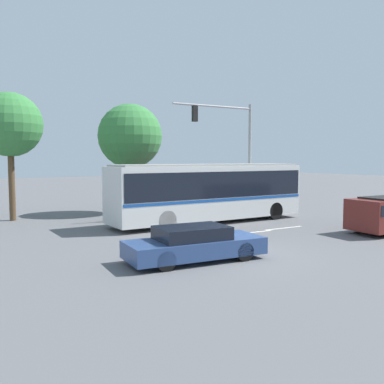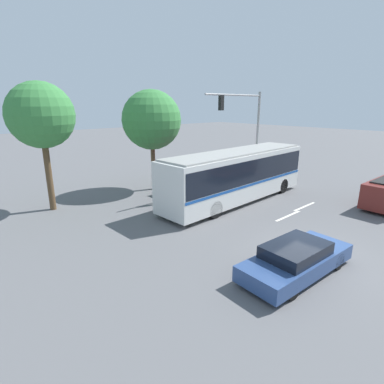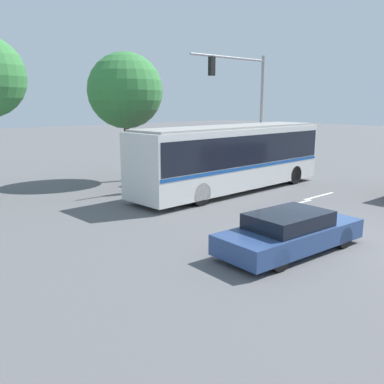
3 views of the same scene
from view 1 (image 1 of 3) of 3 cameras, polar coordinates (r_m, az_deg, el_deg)
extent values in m
plane|color=#5B5B5E|center=(15.70, 4.59, -8.45)|extent=(140.00, 140.00, 0.00)
cube|color=silver|center=(23.21, 2.32, 0.01)|extent=(11.46, 2.94, 2.89)
cube|color=black|center=(23.17, 2.33, 1.15)|extent=(11.24, 2.97, 1.39)
cube|color=#194C9E|center=(23.24, 2.32, -0.84)|extent=(11.35, 2.96, 0.14)
cube|color=black|center=(26.82, 12.44, 1.26)|extent=(0.14, 2.16, 1.62)
cube|color=#959592|center=(23.14, 2.33, 3.70)|extent=(11.00, 2.72, 0.10)
cylinder|color=black|center=(26.55, 7.85, -2.05)|extent=(1.01, 0.33, 1.00)
cylinder|color=black|center=(24.88, 11.17, -2.53)|extent=(1.01, 0.33, 1.00)
cylinder|color=black|center=(22.65, -6.22, -3.16)|extent=(1.01, 0.33, 1.00)
cylinder|color=black|center=(20.67, -3.50, -3.89)|extent=(1.01, 0.33, 1.00)
cube|color=navy|center=(14.63, 0.42, -7.51)|extent=(4.94, 2.10, 0.58)
cube|color=black|center=(14.48, -0.01, -5.56)|extent=(2.51, 1.74, 0.45)
cylinder|color=black|center=(16.05, 3.90, -6.95)|extent=(0.67, 0.26, 0.66)
cylinder|color=black|center=(14.73, 7.11, -8.03)|extent=(0.67, 0.26, 0.66)
cylinder|color=black|center=(14.80, -6.07, -7.96)|extent=(0.67, 0.26, 0.66)
cylinder|color=black|center=(13.35, -3.61, -9.32)|extent=(0.67, 0.26, 0.66)
cylinder|color=black|center=(21.83, 21.71, -4.17)|extent=(0.69, 0.28, 0.68)
cylinder|color=gray|center=(26.49, 7.84, 4.31)|extent=(0.18, 0.18, 6.88)
cylinder|color=gray|center=(25.11, 2.96, 11.57)|extent=(5.39, 0.12, 0.12)
cube|color=black|center=(24.38, 0.38, 10.60)|extent=(0.30, 0.22, 0.90)
cylinder|color=red|center=(24.52, 0.24, 11.27)|extent=(0.18, 0.02, 0.18)
cylinder|color=yellow|center=(24.49, 0.24, 10.57)|extent=(0.18, 0.02, 0.18)
cylinder|color=green|center=(24.46, 0.24, 9.88)|extent=(0.18, 0.02, 0.18)
cube|color=#286028|center=(27.08, 0.56, -2.04)|extent=(8.00, 1.58, 0.84)
cube|color=#B22D6B|center=(27.01, 0.56, -0.61)|extent=(7.84, 1.50, 0.52)
cylinder|color=brown|center=(25.96, -23.29, 0.96)|extent=(0.35, 0.35, 4.15)
sphere|color=#387F3D|center=(25.99, -23.53, 8.41)|extent=(3.62, 3.62, 3.62)
cylinder|color=brown|center=(27.41, -8.34, 0.78)|extent=(0.31, 0.31, 3.50)
sphere|color=#387F3D|center=(27.39, -8.41, 7.54)|extent=(4.10, 4.10, 4.10)
cube|color=silver|center=(21.90, 12.37, -4.82)|extent=(2.40, 0.16, 0.01)
cube|color=silver|center=(20.34, 8.15, -5.47)|extent=(2.40, 0.16, 0.01)
camera|label=2|loc=(8.22, -48.00, 20.76)|focal=28.37mm
camera|label=3|loc=(6.11, -58.77, 9.85)|focal=39.51mm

